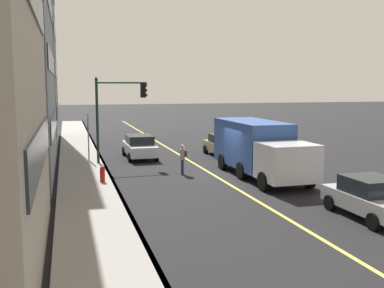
{
  "coord_description": "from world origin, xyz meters",
  "views": [
    {
      "loc": [
        -22.22,
        7.58,
        4.75
      ],
      "look_at": [
        -1.72,
        1.78,
        2.01
      ],
      "focal_mm": 41.74,
      "sensor_mm": 36.0,
      "label": 1
    }
  ],
  "objects_px": {
    "car_white": "(140,146)",
    "truck_blue": "(258,147)",
    "fire_hydrant": "(102,176)",
    "car_silver": "(371,197)",
    "pedestrian_with_backpack": "(183,157)",
    "traffic_light_mast": "(117,106)",
    "street_sign_post": "(88,134)",
    "car_tan": "(224,145)"
  },
  "relations": [
    {
      "from": "car_white",
      "to": "truck_blue",
      "type": "relative_size",
      "value": 0.55
    },
    {
      "from": "fire_hydrant",
      "to": "car_silver",
      "type": "bearing_deg",
      "value": -132.45
    },
    {
      "from": "car_white",
      "to": "car_silver",
      "type": "xyz_separation_m",
      "value": [
        -15.95,
        -5.91,
        -0.04
      ]
    },
    {
      "from": "car_silver",
      "to": "pedestrian_with_backpack",
      "type": "height_order",
      "value": "pedestrian_with_backpack"
    },
    {
      "from": "truck_blue",
      "to": "pedestrian_with_backpack",
      "type": "xyz_separation_m",
      "value": [
        1.58,
        3.73,
        -0.61
      ]
    },
    {
      "from": "car_white",
      "to": "fire_hydrant",
      "type": "height_order",
      "value": "car_white"
    },
    {
      "from": "car_white",
      "to": "traffic_light_mast",
      "type": "height_order",
      "value": "traffic_light_mast"
    },
    {
      "from": "traffic_light_mast",
      "to": "fire_hydrant",
      "type": "bearing_deg",
      "value": 165.99
    },
    {
      "from": "street_sign_post",
      "to": "fire_hydrant",
      "type": "relative_size",
      "value": 3.28
    },
    {
      "from": "street_sign_post",
      "to": "fire_hydrant",
      "type": "bearing_deg",
      "value": -177.42
    },
    {
      "from": "truck_blue",
      "to": "fire_hydrant",
      "type": "xyz_separation_m",
      "value": [
        0.12,
        8.15,
        -1.1
      ]
    },
    {
      "from": "car_white",
      "to": "truck_blue",
      "type": "xyz_separation_m",
      "value": [
        -7.85,
        -5.08,
        0.77
      ]
    },
    {
      "from": "car_silver",
      "to": "pedestrian_with_backpack",
      "type": "relative_size",
      "value": 2.36
    },
    {
      "from": "car_silver",
      "to": "street_sign_post",
      "type": "bearing_deg",
      "value": 31.81
    },
    {
      "from": "car_silver",
      "to": "pedestrian_with_backpack",
      "type": "distance_m",
      "value": 10.69
    },
    {
      "from": "pedestrian_with_backpack",
      "to": "traffic_light_mast",
      "type": "relative_size",
      "value": 0.31
    },
    {
      "from": "truck_blue",
      "to": "car_white",
      "type": "bearing_deg",
      "value": 32.91
    },
    {
      "from": "fire_hydrant",
      "to": "traffic_light_mast",
      "type": "bearing_deg",
      "value": -14.01
    },
    {
      "from": "car_tan",
      "to": "fire_hydrant",
      "type": "relative_size",
      "value": 4.06
    },
    {
      "from": "car_tan",
      "to": "car_white",
      "type": "bearing_deg",
      "value": 84.21
    },
    {
      "from": "fire_hydrant",
      "to": "car_white",
      "type": "bearing_deg",
      "value": -21.64
    },
    {
      "from": "car_tan",
      "to": "traffic_light_mast",
      "type": "relative_size",
      "value": 0.72
    },
    {
      "from": "traffic_light_mast",
      "to": "street_sign_post",
      "type": "relative_size",
      "value": 1.72
    },
    {
      "from": "truck_blue",
      "to": "fire_hydrant",
      "type": "distance_m",
      "value": 8.23
    },
    {
      "from": "pedestrian_with_backpack",
      "to": "traffic_light_mast",
      "type": "height_order",
      "value": "traffic_light_mast"
    },
    {
      "from": "car_tan",
      "to": "car_silver",
      "type": "height_order",
      "value": "same"
    },
    {
      "from": "car_silver",
      "to": "fire_hydrant",
      "type": "relative_size",
      "value": 4.13
    },
    {
      "from": "truck_blue",
      "to": "fire_hydrant",
      "type": "relative_size",
      "value": 8.64
    },
    {
      "from": "traffic_light_mast",
      "to": "fire_hydrant",
      "type": "xyz_separation_m",
      "value": [
        -5.6,
        1.4,
        -3.14
      ]
    },
    {
      "from": "car_tan",
      "to": "truck_blue",
      "type": "height_order",
      "value": "truck_blue"
    },
    {
      "from": "car_white",
      "to": "pedestrian_with_backpack",
      "type": "distance_m",
      "value": 6.43
    },
    {
      "from": "car_white",
      "to": "traffic_light_mast",
      "type": "bearing_deg",
      "value": 141.99
    },
    {
      "from": "truck_blue",
      "to": "street_sign_post",
      "type": "height_order",
      "value": "street_sign_post"
    },
    {
      "from": "truck_blue",
      "to": "street_sign_post",
      "type": "bearing_deg",
      "value": 50.92
    },
    {
      "from": "pedestrian_with_backpack",
      "to": "car_silver",
      "type": "bearing_deg",
      "value": -154.76
    },
    {
      "from": "traffic_light_mast",
      "to": "car_silver",
      "type": "bearing_deg",
      "value": -151.23
    },
    {
      "from": "truck_blue",
      "to": "car_tan",
      "type": "bearing_deg",
      "value": -5.4
    },
    {
      "from": "car_white",
      "to": "truck_blue",
      "type": "bearing_deg",
      "value": -147.09
    },
    {
      "from": "street_sign_post",
      "to": "truck_blue",
      "type": "bearing_deg",
      "value": -129.08
    },
    {
      "from": "traffic_light_mast",
      "to": "street_sign_post",
      "type": "distance_m",
      "value": 2.73
    },
    {
      "from": "car_tan",
      "to": "truck_blue",
      "type": "relative_size",
      "value": 0.47
    },
    {
      "from": "pedestrian_with_backpack",
      "to": "traffic_light_mast",
      "type": "bearing_deg",
      "value": 36.15
    }
  ]
}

